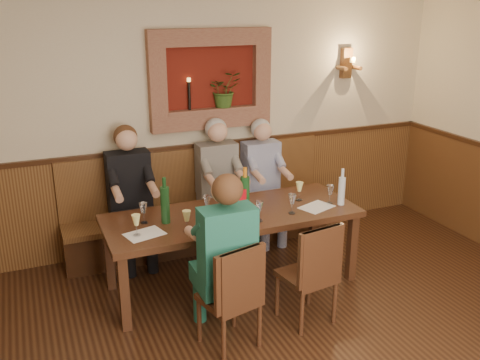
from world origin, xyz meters
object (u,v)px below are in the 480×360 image
object	(u,v)px
chair_near_right	(307,292)
spittoon_bucket	(235,200)
wine_bottle_green_a	(245,195)
bench	(201,218)
dining_table	(232,220)
chair_near_left	(230,316)
person_bench_left	(132,208)
person_bench_mid	(220,196)
person_bench_right	(264,192)
wine_bottle_green_b	(165,204)
water_bottle	(342,190)
person_chair_front	(223,271)

from	to	relation	value
chair_near_right	spittoon_bucket	distance (m)	1.07
wine_bottle_green_a	bench	bearing A→B (deg)	95.68
dining_table	chair_near_left	bearing A→B (deg)	-112.89
person_bench_left	chair_near_left	bearing A→B (deg)	-77.15
bench	chair_near_right	bearing A→B (deg)	-78.54
person_bench_mid	spittoon_bucket	world-z (taller)	person_bench_mid
person_bench_right	wine_bottle_green_a	distance (m)	1.16
bench	wine_bottle_green_b	distance (m)	1.27
person_bench_left	water_bottle	world-z (taller)	person_bench_left
chair_near_right	person_bench_right	distance (m)	1.74
wine_bottle_green_a	wine_bottle_green_b	bearing A→B (deg)	173.35
chair_near_right	bench	bearing A→B (deg)	93.23
bench	wine_bottle_green_b	world-z (taller)	wine_bottle_green_b
dining_table	chair_near_left	distance (m)	1.07
person_chair_front	water_bottle	distance (m)	1.60
person_bench_mid	person_chair_front	size ratio (longest dim) A/B	1.01
dining_table	wine_bottle_green_a	bearing A→B (deg)	-33.90
person_bench_right	wine_bottle_green_b	bearing A→B (deg)	-148.93
person_bench_right	bench	bearing A→B (deg)	171.70
person_bench_left	person_bench_right	world-z (taller)	person_bench_left
person_bench_right	wine_bottle_green_a	world-z (taller)	person_bench_right
chair_near_left	water_bottle	bearing A→B (deg)	12.07
dining_table	person_chair_front	distance (m)	0.87
spittoon_bucket	wine_bottle_green_a	world-z (taller)	wine_bottle_green_a
chair_near_left	person_bench_mid	bearing A→B (deg)	57.93
chair_near_right	person_chair_front	size ratio (longest dim) A/B	0.64
dining_table	water_bottle	world-z (taller)	water_bottle
dining_table	person_bench_right	size ratio (longest dim) A/B	1.70
wine_bottle_green_b	bench	bearing A→B (deg)	55.37
bench	water_bottle	distance (m)	1.67
person_bench_left	wine_bottle_green_b	world-z (taller)	person_bench_left
bench	person_bench_mid	bearing A→B (deg)	-29.44
wine_bottle_green_a	wine_bottle_green_b	size ratio (longest dim) A/B	1.07
chair_near_right	person_bench_left	world-z (taller)	person_bench_left
bench	person_bench_mid	xyz separation A→B (m)	(0.19, -0.11, 0.28)
person_bench_left	person_chair_front	world-z (taller)	person_bench_left
bench	person_chair_front	world-z (taller)	person_chair_front
spittoon_bucket	chair_near_right	bearing A→B (deg)	-67.48
chair_near_left	chair_near_right	world-z (taller)	chair_near_right
person_bench_mid	wine_bottle_green_b	bearing A→B (deg)	-135.35
chair_near_right	wine_bottle_green_b	world-z (taller)	wine_bottle_green_b
wine_bottle_green_b	person_bench_mid	bearing A→B (deg)	44.65
dining_table	wine_bottle_green_b	bearing A→B (deg)	178.34
bench	person_chair_front	xyz separation A→B (m)	(-0.39, -1.72, 0.27)
bench	wine_bottle_green_a	world-z (taller)	wine_bottle_green_a
person_bench_mid	spittoon_bucket	bearing A→B (deg)	-100.91
person_bench_right	water_bottle	xyz separation A→B (m)	(0.35, -1.04, 0.32)
wine_bottle_green_b	water_bottle	size ratio (longest dim) A/B	1.17
wine_bottle_green_b	person_bench_left	bearing A→B (deg)	100.00
person_bench_mid	dining_table	bearing A→B (deg)	-102.76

